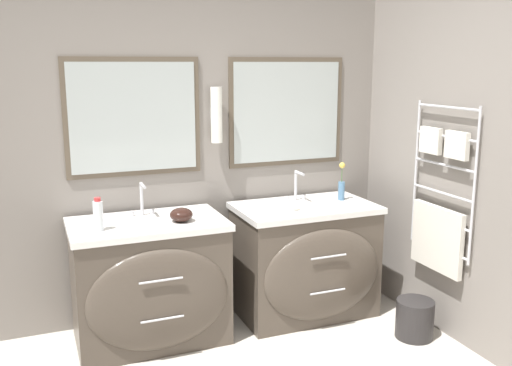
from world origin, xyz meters
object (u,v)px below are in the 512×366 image
amenity_bowl (181,215)px  waste_bin (415,318)px  vanity_right (307,260)px  vanity_left (151,282)px  toiletry_bottle (98,215)px  flower_vase (342,186)px

amenity_bowl → waste_bin: (1.49, -0.57, -0.75)m
vanity_right → amenity_bowl: size_ratio=6.68×
vanity_left → toiletry_bottle: bearing=-169.0°
vanity_right → toiletry_bottle: toiletry_bottle is taller
amenity_bowl → vanity_right: bearing=3.1°
vanity_right → toiletry_bottle: (-1.49, -0.06, 0.51)m
waste_bin → vanity_right: bearing=130.1°
toiletry_bottle → flower_vase: flower_vase is taller
vanity_right → waste_bin: (0.53, -0.62, -0.29)m
vanity_left → toiletry_bottle: size_ratio=4.82×
vanity_left → toiletry_bottle: 0.61m
amenity_bowl → flower_vase: (1.29, 0.13, 0.07)m
vanity_right → amenity_bowl: (-0.96, -0.05, 0.46)m
vanity_left → waste_bin: vanity_left is taller
flower_vase → amenity_bowl: bearing=-174.1°
waste_bin → amenity_bowl: bearing=159.0°
vanity_left → vanity_right: size_ratio=1.00×
toiletry_bottle → amenity_bowl: size_ratio=1.39×
toiletry_bottle → waste_bin: toiletry_bottle is taller
vanity_right → flower_vase: (0.33, 0.08, 0.53)m
vanity_left → flower_vase: size_ratio=3.50×
vanity_right → flower_vase: bearing=13.8°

